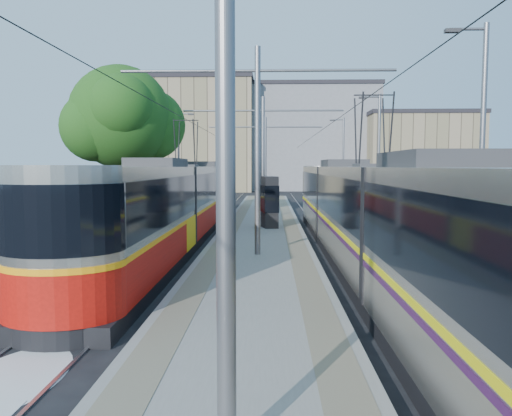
{
  "coord_description": "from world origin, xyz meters",
  "views": [
    {
      "loc": [
        0.45,
        -8.95,
        3.32
      ],
      "look_at": [
        -0.16,
        11.53,
        1.6
      ],
      "focal_mm": 35.0,
      "sensor_mm": 36.0,
      "label": 1
    }
  ],
  "objects": [
    {
      "name": "tram_left",
      "position": [
        -3.6,
        14.95,
        1.71
      ],
      "size": [
        2.43,
        30.79,
        5.5
      ],
      "color": "black",
      "rests_on": "ground"
    },
    {
      "name": "tree",
      "position": [
        -7.03,
        17.3,
        5.77
      ],
      "size": [
        5.87,
        5.43,
        8.53
      ],
      "color": "#382314",
      "rests_on": "ground"
    },
    {
      "name": "shelter",
      "position": [
        0.39,
        15.54,
        1.62
      ],
      "size": [
        0.95,
        1.27,
        2.52
      ],
      "rotation": [
        0.0,
        0.0,
        0.23
      ],
      "color": "black",
      "rests_on": "platform"
    },
    {
      "name": "tactile_strip_right",
      "position": [
        1.45,
        17.0,
        0.3
      ],
      "size": [
        0.7,
        50.0,
        0.01
      ],
      "primitive_type": "cube",
      "color": "gray",
      "rests_on": "platform"
    },
    {
      "name": "catenary",
      "position": [
        0.0,
        14.15,
        4.52
      ],
      "size": [
        9.2,
        70.0,
        7.0
      ],
      "color": "slate",
      "rests_on": "platform"
    },
    {
      "name": "tram_right",
      "position": [
        3.6,
        6.69,
        1.86
      ],
      "size": [
        2.43,
        30.55,
        5.5
      ],
      "color": "black",
      "rests_on": "ground"
    },
    {
      "name": "building_left",
      "position": [
        -10.0,
        60.0,
        7.47
      ],
      "size": [
        16.32,
        12.24,
        14.93
      ],
      "color": "gray",
      "rests_on": "ground"
    },
    {
      "name": "ground",
      "position": [
        0.0,
        0.0,
        0.0
      ],
      "size": [
        160.0,
        160.0,
        0.0
      ],
      "primitive_type": "plane",
      "color": "black",
      "rests_on": "ground"
    },
    {
      "name": "rails",
      "position": [
        0.0,
        17.0,
        0.02
      ],
      "size": [
        8.71,
        70.0,
        0.03
      ],
      "color": "gray",
      "rests_on": "ground"
    },
    {
      "name": "street_lamps",
      "position": [
        -0.0,
        21.0,
        4.18
      ],
      "size": [
        15.18,
        38.22,
        8.0
      ],
      "color": "slate",
      "rests_on": "ground"
    },
    {
      "name": "building_centre",
      "position": [
        6.0,
        64.0,
        7.26
      ],
      "size": [
        18.36,
        14.28,
        14.51
      ],
      "color": "gray",
      "rests_on": "ground"
    },
    {
      "name": "platform",
      "position": [
        0.0,
        17.0,
        0.15
      ],
      "size": [
        4.0,
        50.0,
        0.3
      ],
      "primitive_type": "cube",
      "color": "gray",
      "rests_on": "ground"
    },
    {
      "name": "tactile_strip_left",
      "position": [
        -1.45,
        17.0,
        0.3
      ],
      "size": [
        0.7,
        50.0,
        0.01
      ],
      "primitive_type": "cube",
      "color": "gray",
      "rests_on": "platform"
    },
    {
      "name": "building_right",
      "position": [
        20.0,
        58.0,
        5.16
      ],
      "size": [
        14.28,
        10.2,
        10.3
      ],
      "color": "gray",
      "rests_on": "ground"
    }
  ]
}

